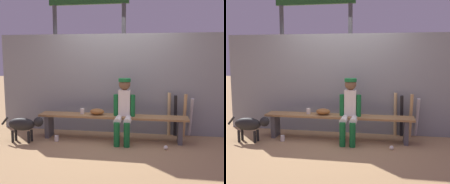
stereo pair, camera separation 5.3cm
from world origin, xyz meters
The scene contains 14 objects.
ground_plane centered at (0.00, 0.00, 0.00)m, with size 30.00×30.00×0.00m, color #9E7A51.
chainlink_fence centered at (0.00, 0.54, 1.03)m, with size 5.07×0.03×2.06m, color gray.
dugout_bench centered at (0.00, 0.00, 0.38)m, with size 2.86×0.36×0.48m.
player_seated centered at (0.24, -0.11, 0.66)m, with size 0.41×0.55×1.20m.
baseball_glove centered at (-0.29, 0.00, 0.54)m, with size 0.28×0.20×0.12m, color brown.
bat_wood_natural centered at (1.09, 0.46, 0.44)m, with size 0.06×0.06×0.88m, color tan.
bat_aluminum_black centered at (1.21, 0.42, 0.42)m, with size 0.06×0.06×0.85m, color black.
bat_wood_tan centered at (1.39, 0.38, 0.44)m, with size 0.06×0.06×0.88m, color tan.
bat_aluminum_silver centered at (1.52, 0.46, 0.40)m, with size 0.06×0.06×0.80m, color #B7B7BC.
baseball centered at (1.01, -0.41, 0.04)m, with size 0.07×0.07×0.07m, color white.
cup_on_ground centered at (-1.03, -0.27, 0.06)m, with size 0.08×0.08×0.11m, color silver.
cup_on_bench centered at (-0.60, 0.03, 0.54)m, with size 0.08×0.08×0.11m, color silver.
scoreboard centered at (-0.72, 1.31, 2.68)m, with size 2.17×0.27×3.82m.
dog centered at (-1.60, -0.41, 0.34)m, with size 0.84×0.20×0.49m.
Camera 2 is at (0.91, -5.07, 1.62)m, focal length 43.95 mm.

